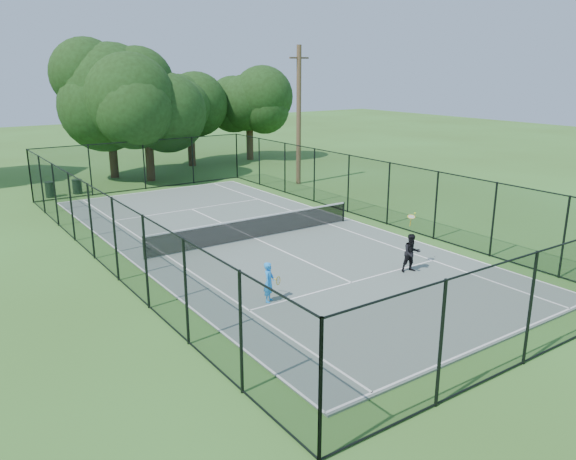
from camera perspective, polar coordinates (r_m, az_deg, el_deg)
ground at (r=24.49m, az=-3.36°, el=-0.98°), size 120.00×120.00×0.00m
tennis_court at (r=24.48m, az=-3.37°, el=-0.91°), size 11.00×24.00×0.06m
tennis_net at (r=24.33m, az=-3.39°, el=0.32°), size 10.08×0.08×0.95m
fence at (r=24.10m, az=-3.42°, el=2.43°), size 13.10×26.10×3.00m
tree_near_left at (r=39.80m, az=-17.78°, el=12.46°), size 6.46×6.46×8.42m
tree_near_mid at (r=37.98m, az=-14.23°, el=12.49°), size 6.35×6.35×8.30m
tree_near_right at (r=43.54m, az=-9.98°, el=12.39°), size 5.20×5.20×7.17m
tree_far_right at (r=46.10m, az=-3.96°, el=12.10°), size 4.89×4.89×6.47m
trash_bin_left at (r=35.30m, az=-23.01°, el=3.83°), size 0.58×0.58×0.91m
trash_bin_right at (r=35.72m, az=-20.64°, el=4.17°), size 0.58×0.58×0.86m
utility_pole at (r=35.88m, az=1.10°, el=11.56°), size 1.40×0.30×8.58m
player_blue at (r=17.73m, az=-1.94°, el=-5.30°), size 0.87×0.54×1.30m
player_black at (r=20.74m, az=12.44°, el=-2.28°), size 0.97×0.85×2.05m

